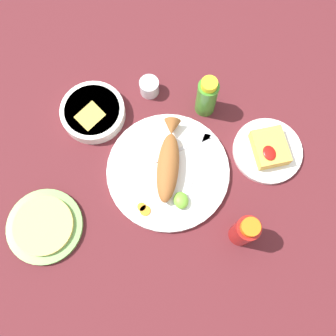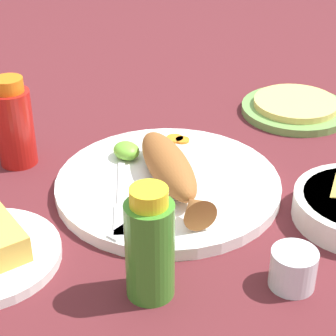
{
  "view_description": "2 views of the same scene",
  "coord_description": "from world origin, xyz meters",
  "views": [
    {
      "loc": [
        0.28,
        -0.06,
        0.98
      ],
      "look_at": [
        0.0,
        0.0,
        0.04
      ],
      "focal_mm": 40.0,
      "sensor_mm": 36.0,
      "label": 1
    },
    {
      "loc": [
        -0.62,
        0.44,
        0.49
      ],
      "look_at": [
        0.0,
        0.0,
        0.04
      ],
      "focal_mm": 65.0,
      "sensor_mm": 36.0,
      "label": 2
    }
  ],
  "objects": [
    {
      "name": "main_plate",
      "position": [
        0.0,
        0.0,
        0.01
      ],
      "size": [
        0.33,
        0.33,
        0.02
      ],
      "primitive_type": "cylinder",
      "color": "white",
      "rests_on": "ground_plane"
    },
    {
      "name": "salt_cup",
      "position": [
        -0.25,
        -0.0,
        0.02
      ],
      "size": [
        0.06,
        0.06,
        0.05
      ],
      "color": "silver",
      "rests_on": "ground_plane"
    },
    {
      "name": "tortilla_stack",
      "position": [
        0.08,
        -0.34,
        0.02
      ],
      "size": [
        0.15,
        0.15,
        0.01
      ],
      "primitive_type": "cylinder",
      "color": "#E0C666",
      "rests_on": "tortilla_plate"
    },
    {
      "name": "lime_wedge_main",
      "position": [
        0.09,
        0.01,
        0.03
      ],
      "size": [
        0.05,
        0.04,
        0.03
      ],
      "primitive_type": "ellipsoid",
      "color": "#6BB233",
      "rests_on": "main_plate"
    },
    {
      "name": "fork_far",
      "position": [
        -0.01,
        0.09,
        0.02
      ],
      "size": [
        0.16,
        0.11,
        0.0
      ],
      "rotation": [
        0.0,
        0.0,
        8.86
      ],
      "color": "silver",
      "rests_on": "main_plate"
    },
    {
      "name": "hot_sauce_bottle_red",
      "position": [
        0.2,
        0.15,
        0.07
      ],
      "size": [
        0.06,
        0.06,
        0.14
      ],
      "color": "#B21914",
      "rests_on": "ground_plane"
    },
    {
      "name": "carrot_slice_mid",
      "position": [
        0.08,
        -0.09,
        0.02
      ],
      "size": [
        0.02,
        0.02,
        0.0
      ],
      "primitive_type": "cylinder",
      "color": "orange",
      "rests_on": "main_plate"
    },
    {
      "name": "ground_plane",
      "position": [
        0.0,
        0.0,
        0.0
      ],
      "size": [
        4.0,
        4.0,
        0.0
      ],
      "primitive_type": "plane",
      "color": "#561E23"
    },
    {
      "name": "carrot_slice_near",
      "position": [
        0.09,
        -0.08,
        0.02
      ],
      "size": [
        0.03,
        0.03,
        0.0
      ],
      "primitive_type": "cylinder",
      "color": "orange",
      "rests_on": "main_plate"
    },
    {
      "name": "fork_near",
      "position": [
        -0.06,
        0.06,
        0.02
      ],
      "size": [
        0.06,
        0.18,
        0.0
      ],
      "rotation": [
        0.0,
        0.0,
        8.11
      ],
      "color": "silver",
      "rests_on": "main_plate"
    },
    {
      "name": "fried_fish",
      "position": [
        -0.01,
        0.0,
        0.04
      ],
      "size": [
        0.23,
        0.12,
        0.05
      ],
      "rotation": [
        0.0,
        0.0,
        -0.31
      ],
      "color": "#935628",
      "rests_on": "main_plate"
    },
    {
      "name": "hot_sauce_bottle_green",
      "position": [
        -0.17,
        0.14,
        0.07
      ],
      "size": [
        0.06,
        0.06,
        0.14
      ],
      "color": "#3D8428",
      "rests_on": "ground_plane"
    },
    {
      "name": "tortilla_plate",
      "position": [
        0.08,
        -0.34,
        0.01
      ],
      "size": [
        0.2,
        0.2,
        0.01
      ],
      "primitive_type": "cylinder",
      "color": "#6B9E4C",
      "rests_on": "ground_plane"
    }
  ]
}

